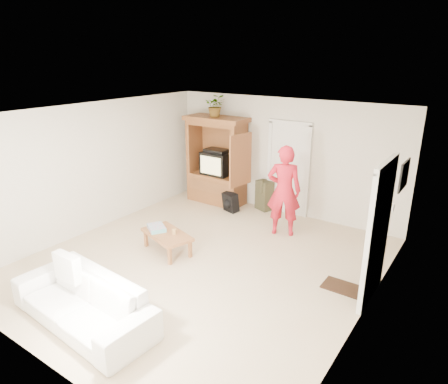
% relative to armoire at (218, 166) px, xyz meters
% --- Properties ---
extents(floor, '(6.00, 6.00, 0.00)m').
position_rel_armoire_xyz_m(floor, '(1.58, -2.66, -0.91)').
color(floor, tan).
rests_on(floor, ground).
extents(ceiling, '(6.00, 6.00, 0.00)m').
position_rel_armoire_xyz_m(ceiling, '(1.58, -2.66, 1.69)').
color(ceiling, white).
rests_on(ceiling, floor).
extents(wall_back, '(5.50, 0.00, 5.50)m').
position_rel_armoire_xyz_m(wall_back, '(1.58, 0.34, 0.39)').
color(wall_back, silver).
rests_on(wall_back, floor).
extents(wall_front, '(5.50, 0.00, 5.50)m').
position_rel_armoire_xyz_m(wall_front, '(1.58, -5.66, 0.39)').
color(wall_front, silver).
rests_on(wall_front, floor).
extents(wall_left, '(0.00, 6.00, 6.00)m').
position_rel_armoire_xyz_m(wall_left, '(-1.17, -2.66, 0.39)').
color(wall_left, silver).
rests_on(wall_left, floor).
extents(wall_right, '(0.00, 6.00, 6.00)m').
position_rel_armoire_xyz_m(wall_right, '(4.33, -2.66, 0.39)').
color(wall_right, silver).
rests_on(wall_right, floor).
extents(armoire, '(1.82, 1.14, 2.10)m').
position_rel_armoire_xyz_m(armoire, '(0.00, 0.00, 0.00)').
color(armoire, '#9C5E30').
rests_on(armoire, floor).
extents(door_back, '(0.85, 0.05, 2.04)m').
position_rel_armoire_xyz_m(door_back, '(1.73, 0.31, 0.11)').
color(door_back, white).
rests_on(door_back, floor).
extents(doorway_right, '(0.05, 0.90, 2.04)m').
position_rel_armoire_xyz_m(doorway_right, '(4.30, -2.06, 0.11)').
color(doorway_right, black).
rests_on(doorway_right, floor).
extents(framed_picture, '(0.03, 0.60, 0.48)m').
position_rel_armoire_xyz_m(framed_picture, '(4.31, -0.76, 0.69)').
color(framed_picture, black).
rests_on(framed_picture, wall_right).
extents(doormat, '(0.60, 0.40, 0.02)m').
position_rel_armoire_xyz_m(doormat, '(3.88, -2.06, -0.90)').
color(doormat, '#382316').
rests_on(doormat, floor).
extents(plant, '(0.61, 0.59, 0.51)m').
position_rel_armoire_xyz_m(plant, '(-0.02, -0.03, 1.45)').
color(plant, '#4C7238').
rests_on(plant, armoire).
extents(man, '(0.79, 0.66, 1.84)m').
position_rel_armoire_xyz_m(man, '(2.17, -0.78, 0.01)').
color(man, red).
rests_on(man, floor).
extents(sofa, '(2.29, 1.03, 0.65)m').
position_rel_armoire_xyz_m(sofa, '(1.26, -4.90, -0.58)').
color(sofa, white).
rests_on(sofa, floor).
extents(coffee_table, '(1.13, 0.83, 0.38)m').
position_rel_armoire_xyz_m(coffee_table, '(0.79, -2.71, -0.58)').
color(coffee_table, '#9F6137').
rests_on(coffee_table, floor).
extents(towel, '(0.47, 0.44, 0.08)m').
position_rel_armoire_xyz_m(towel, '(0.53, -2.71, -0.49)').
color(towel, '#E74D82').
rests_on(towel, coffee_table).
extents(candle, '(0.08, 0.08, 0.10)m').
position_rel_armoire_xyz_m(candle, '(0.93, -2.67, -0.48)').
color(candle, tan).
rests_on(candle, coffee_table).
extents(backpack_black, '(0.40, 0.31, 0.44)m').
position_rel_armoire_xyz_m(backpack_black, '(0.64, -0.38, -0.69)').
color(backpack_black, black).
rests_on(backpack_black, floor).
extents(backpack_olive, '(0.44, 0.39, 0.70)m').
position_rel_armoire_xyz_m(backpack_olive, '(1.21, 0.19, -0.56)').
color(backpack_olive, '#47442B').
rests_on(backpack_olive, floor).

